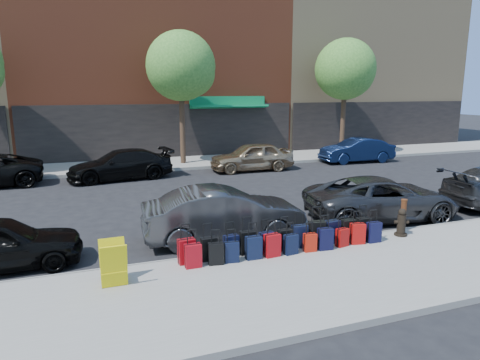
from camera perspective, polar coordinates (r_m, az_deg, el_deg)
name	(u,v)px	position (r m, az deg, el deg)	size (l,w,h in m)	color
ground	(227,208)	(15.63, -1.81, -3.77)	(120.00, 120.00, 0.00)	black
sidewalk_near	(316,278)	(9.99, 10.15, -12.78)	(60.00, 4.00, 0.15)	gray
sidewalk_far	(173,163)	(25.10, -8.91, 2.23)	(60.00, 4.00, 0.15)	gray
curb_near	(278,248)	(11.63, 5.14, -9.00)	(60.00, 0.08, 0.15)	gray
curb_far	(180,169)	(23.15, -7.95, 1.45)	(60.00, 0.08, 0.15)	gray
building_center	(146,7)	(33.14, -12.36, 21.63)	(17.00, 12.85, 20.00)	brown
building_right	(341,32)	(38.63, 13.35, 18.65)	(15.00, 12.12, 18.00)	tan
tree_center	(183,68)	(24.42, -7.57, 14.58)	(3.80, 3.80, 7.27)	black
tree_right	(347,71)	(28.60, 14.10, 13.92)	(3.80, 3.80, 7.27)	black
suitcase_front_0	(187,251)	(10.40, -7.13, -9.39)	(0.42, 0.25, 0.97)	maroon
suitcase_front_1	(209,249)	(10.54, -4.19, -9.12)	(0.39, 0.23, 0.92)	black
suitcase_front_2	(231,246)	(10.74, -1.19, -8.75)	(0.39, 0.25, 0.88)	black
suitcase_front_3	(248,242)	(10.89, 1.02, -8.32)	(0.41, 0.24, 0.96)	black
suitcase_front_4	(266,242)	(11.00, 3.54, -8.28)	(0.39, 0.26, 0.87)	black
suitcase_front_5	(285,240)	(11.22, 6.00, -7.90)	(0.37, 0.21, 0.88)	black
suitcase_front_6	(300,236)	(11.44, 7.95, -7.43)	(0.41, 0.24, 0.97)	black
suitcase_front_7	(317,233)	(11.69, 10.19, -6.96)	(0.46, 0.30, 1.04)	black
suitcase_front_8	(332,232)	(11.89, 12.14, -6.75)	(0.45, 0.29, 1.01)	black
suitcase_front_9	(348,230)	(12.20, 14.23, -6.46)	(0.40, 0.23, 0.95)	black
suitcase_front_10	(363,228)	(12.47, 16.10, -6.17)	(0.40, 0.22, 0.95)	black
suitcase_back_0	(193,256)	(10.17, -6.29, -9.99)	(0.38, 0.22, 0.91)	maroon
suitcase_back_1	(216,254)	(10.30, -3.22, -9.77)	(0.38, 0.26, 0.85)	black
suitcase_back_2	(232,252)	(10.42, -1.11, -9.56)	(0.37, 0.25, 0.81)	black
suitcase_back_3	(254,248)	(10.60, 1.82, -8.99)	(0.38, 0.22, 0.91)	black
suitcase_back_4	(272,245)	(10.76, 4.32, -8.67)	(0.41, 0.26, 0.92)	#9E0A0F
suitcase_back_5	(291,244)	(10.97, 6.79, -8.51)	(0.37, 0.24, 0.82)	black
suitcase_back_6	(310,242)	(11.22, 9.31, -8.21)	(0.33, 0.20, 0.76)	#B21A0B
suitcase_back_7	(325,239)	(11.40, 11.29, -7.71)	(0.40, 0.25, 0.91)	black
suitcase_back_8	(342,237)	(11.73, 13.47, -7.44)	(0.36, 0.25, 0.79)	#9B0B0A
suitcase_back_9	(357,234)	(12.02, 15.39, -6.90)	(0.41, 0.29, 0.90)	#A20C0A
suitcase_back_10	(374,232)	(12.26, 17.40, -6.65)	(0.38, 0.22, 0.90)	black
fire_hydrant	(401,223)	(13.03, 20.72, -5.40)	(0.40, 0.36, 0.79)	black
bollard	(403,215)	(13.37, 20.93, -4.38)	(0.18, 0.18, 0.97)	#38190C
display_rack	(113,264)	(9.55, -16.52, -10.69)	(0.55, 0.60, 0.96)	yellow
car_near_1	(224,214)	(12.20, -2.09, -4.57)	(1.60, 4.60, 1.52)	#37373A
car_near_2	(382,198)	(14.95, 18.38, -2.32)	(2.34, 5.07, 1.41)	#313134
car_far_1	(120,165)	(21.32, -15.65, 1.98)	(2.00, 4.93, 1.43)	black
car_far_2	(252,157)	(22.79, 1.56, 3.14)	(1.78, 4.43, 1.51)	#977E5D
car_far_3	(357,150)	(26.42, 15.30, 3.85)	(1.53, 4.38, 1.44)	#0D1B3D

